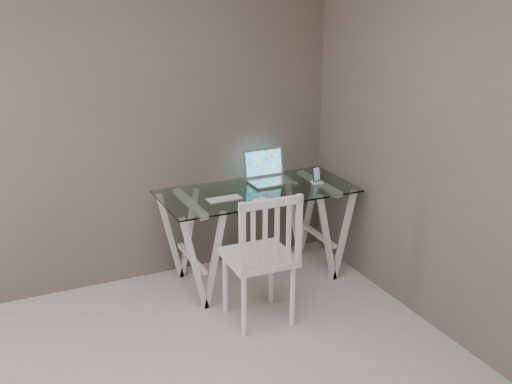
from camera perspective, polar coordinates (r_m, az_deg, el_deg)
room at (r=2.61m, az=-8.19°, el=4.69°), size 4.50×4.52×2.71m
desk at (r=5.07m, az=0.10°, el=-3.73°), size 1.50×0.70×0.75m
chair at (r=4.36m, az=0.64°, el=-5.49°), size 0.46×0.46×0.98m
laptop at (r=5.16m, az=1.06°, el=1.64°), size 0.35×0.29×0.24m
keyboard at (r=4.75m, az=-2.86°, el=-0.62°), size 0.28×0.12×0.01m
mouse at (r=4.68m, az=0.36°, el=-0.72°), size 0.12×0.07×0.04m
phone_dock at (r=5.12m, az=5.40°, el=1.18°), size 0.07×0.07×0.14m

